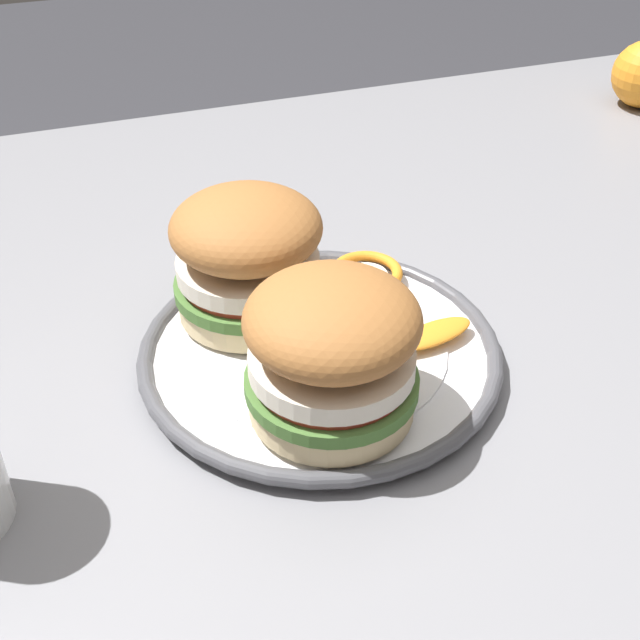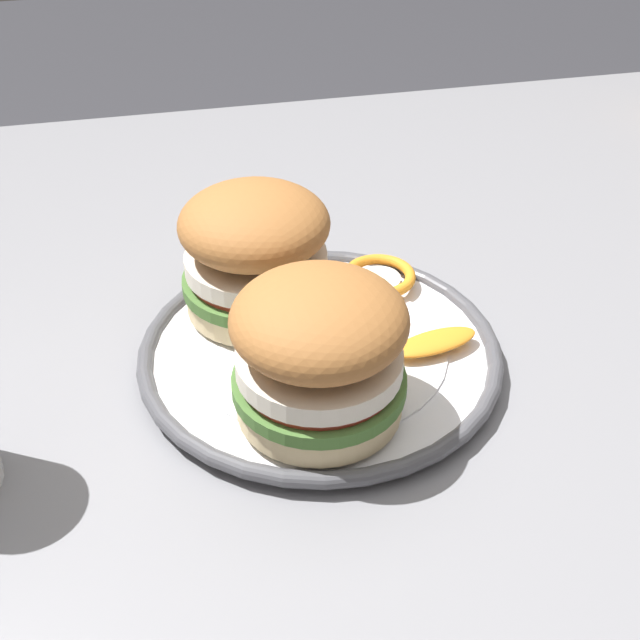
{
  "view_description": "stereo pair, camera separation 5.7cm",
  "coord_description": "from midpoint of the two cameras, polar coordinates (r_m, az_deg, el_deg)",
  "views": [
    {
      "loc": [
        -0.17,
        -0.42,
        1.15
      ],
      "look_at": [
        -0.01,
        0.03,
        0.8
      ],
      "focal_mm": 46.08,
      "sensor_mm": 36.0,
      "label": 1
    },
    {
      "loc": [
        -0.11,
        -0.44,
        1.15
      ],
      "look_at": [
        -0.01,
        0.03,
        0.8
      ],
      "focal_mm": 46.08,
      "sensor_mm": 36.0,
      "label": 2
    }
  ],
  "objects": [
    {
      "name": "dining_table",
      "position": [
        0.66,
        -0.82,
        -10.56
      ],
      "size": [
        1.32,
        1.09,
        0.76
      ],
      "color": "gray",
      "rests_on": "ground"
    },
    {
      "name": "orange_peel_strip_short",
      "position": [
        0.62,
        5.26,
        -1.05
      ],
      "size": [
        0.07,
        0.04,
        0.01
      ],
      "color": "orange",
      "rests_on": "dinner_plate"
    },
    {
      "name": "sandwich_half_right",
      "position": [
        0.62,
        -7.67,
        4.42
      ],
      "size": [
        0.14,
        0.14,
        0.1
      ],
      "color": "beige",
      "rests_on": "dinner_plate"
    },
    {
      "name": "sandwich_half_left",
      "position": [
        0.52,
        -2.26,
        -2.14
      ],
      "size": [
        0.13,
        0.13,
        0.1
      ],
      "color": "beige",
      "rests_on": "dinner_plate"
    },
    {
      "name": "dinner_plate",
      "position": [
        0.62,
        -2.64,
        -2.38
      ],
      "size": [
        0.27,
        0.27,
        0.02
      ],
      "color": "white",
      "rests_on": "dining_table"
    },
    {
      "name": "orange_peel_strip_long",
      "position": [
        0.63,
        0.05,
        0.26
      ],
      "size": [
        0.06,
        0.05,
        0.01
      ],
      "color": "orange",
      "rests_on": "dinner_plate"
    },
    {
      "name": "orange_peel_curled",
      "position": [
        0.68,
        0.87,
        3.22
      ],
      "size": [
        0.08,
        0.08,
        0.01
      ],
      "color": "orange",
      "rests_on": "dinner_plate"
    }
  ]
}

